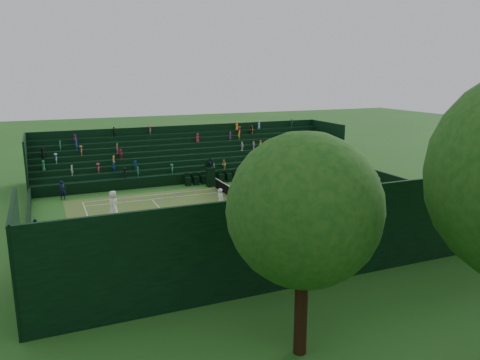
{
  "coord_description": "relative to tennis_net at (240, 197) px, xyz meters",
  "views": [
    {
      "loc": [
        34.02,
        -14.5,
        10.59
      ],
      "look_at": [
        0.0,
        0.0,
        2.0
      ],
      "focal_mm": 35.0,
      "sensor_mm": 36.0,
      "label": 1
    }
  ],
  "objects": [
    {
      "name": "player_near_west",
      "position": [
        -0.45,
        -10.07,
        0.47
      ],
      "size": [
        1.02,
        0.7,
        2.0
      ],
      "primitive_type": "imported",
      "rotation": [
        0.0,
        0.0,
        3.08
      ],
      "color": "white",
      "rests_on": "ground"
    },
    {
      "name": "player_near_east",
      "position": [
        1.86,
        -2.41,
        0.46
      ],
      "size": [
        0.83,
        0.69,
        1.97
      ],
      "primitive_type": "imported",
      "rotation": [
        0.0,
        0.0,
        3.49
      ],
      "color": "white",
      "rests_on": "ground"
    },
    {
      "name": "line_judge_north",
      "position": [
        -6.72,
        12.34,
        0.32
      ],
      "size": [
        0.6,
        0.72,
        1.69
      ],
      "primitive_type": "imported",
      "rotation": [
        0.0,
        0.0,
        1.94
      ],
      "color": "black",
      "rests_on": "ground"
    },
    {
      "name": "player_far_east",
      "position": [
        0.21,
        5.69,
        0.38
      ],
      "size": [
        1.33,
        1.27,
        1.81
      ],
      "primitive_type": "imported",
      "rotation": [
        0.0,
        0.0,
        0.7
      ],
      "color": "white",
      "rests_on": "ground"
    },
    {
      "name": "perimeter_wall_south",
      "position": [
        0.0,
        -15.88,
        -0.03
      ],
      "size": [
        17.17,
        0.2,
        1.0
      ],
      "primitive_type": "cube",
      "color": "black",
      "rests_on": "ground"
    },
    {
      "name": "north_grandstand",
      "position": [
        12.66,
        0.0,
        1.02
      ],
      "size": [
        6.6,
        32.0,
        4.9
      ],
      "color": "black",
      "rests_on": "ground"
    },
    {
      "name": "player_far_west",
      "position": [
        -2.69,
        10.92,
        0.49
      ],
      "size": [
        1.01,
        0.81,
        2.03
      ],
      "primitive_type": "imported",
      "rotation": [
        0.0,
        0.0,
        0.04
      ],
      "color": "white",
      "rests_on": "ground"
    },
    {
      "name": "courtside_chairs",
      "position": [
        -7.74,
        0.4,
        -0.08
      ],
      "size": [
        0.54,
        5.51,
        1.17
      ],
      "color": "black",
      "rests_on": "ground"
    },
    {
      "name": "line_judge_south",
      "position": [
        -7.02,
        -13.31,
        0.3
      ],
      "size": [
        0.6,
        0.71,
        1.65
      ],
      "primitive_type": "imported",
      "rotation": [
        0.0,
        0.0,
        1.96
      ],
      "color": "black",
      "rests_on": "ground"
    },
    {
      "name": "umpire_chair",
      "position": [
        -6.53,
        -0.24,
        0.65
      ],
      "size": [
        0.88,
        0.88,
        2.75
      ],
      "color": "black",
      "rests_on": "ground"
    },
    {
      "name": "tennis_net",
      "position": [
        0.0,
        0.0,
        0.0
      ],
      "size": [
        11.67,
        0.1,
        1.06
      ],
      "color": "black",
      "rests_on": "ground"
    },
    {
      "name": "south_grandstand",
      "position": [
        -12.66,
        0.0,
        1.02
      ],
      "size": [
        6.6,
        32.0,
        4.9
      ],
      "color": "black",
      "rests_on": "ground"
    },
    {
      "name": "court_surface",
      "position": [
        0.0,
        0.0,
        -0.52
      ],
      "size": [
        12.97,
        26.77,
        0.01
      ],
      "primitive_type": "cube",
      "color": "#307025",
      "rests_on": "ground"
    },
    {
      "name": "perimeter_wall_east",
      "position": [
        8.48,
        0.0,
        -0.03
      ],
      "size": [
        0.2,
        31.77,
        1.0
      ],
      "primitive_type": "cube",
      "color": "black",
      "rests_on": "ground"
    },
    {
      "name": "perimeter_wall_west",
      "position": [
        -8.48,
        0.0,
        -0.03
      ],
      "size": [
        0.2,
        31.77,
        1.0
      ],
      "primitive_type": "cube",
      "color": "black",
      "rests_on": "ground"
    },
    {
      "name": "perimeter_wall_north",
      "position": [
        0.0,
        15.88,
        -0.03
      ],
      "size": [
        17.17,
        0.2,
        1.0
      ],
      "primitive_type": "cube",
      "color": "black",
      "rests_on": "ground"
    },
    {
      "name": "ground",
      "position": [
        0.0,
        0.0,
        -0.53
      ],
      "size": [
        160.0,
        160.0,
        0.0
      ],
      "primitive_type": "plane",
      "color": "#245C1D",
      "rests_on": "ground"
    }
  ]
}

